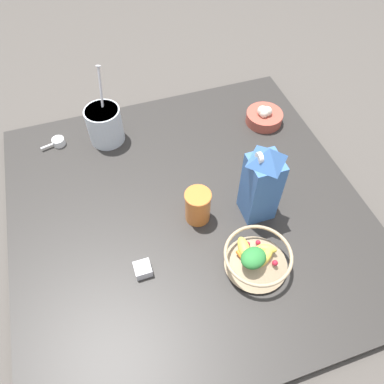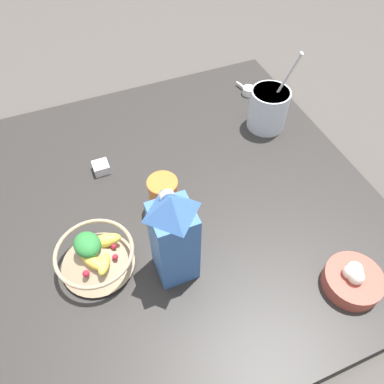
{
  "view_description": "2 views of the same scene",
  "coord_description": "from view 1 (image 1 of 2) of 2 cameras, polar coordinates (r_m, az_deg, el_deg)",
  "views": [
    {
      "loc": [
        0.64,
        -0.2,
        1.0
      ],
      "look_at": [
        -0.02,
        0.02,
        0.09
      ],
      "focal_mm": 35.0,
      "sensor_mm": 36.0,
      "label": 1
    },
    {
      "loc": [
        0.2,
        0.61,
        0.86
      ],
      "look_at": [
        -0.03,
        0.05,
        0.1
      ],
      "focal_mm": 35.0,
      "sensor_mm": 36.0,
      "label": 2
    }
  ],
  "objects": [
    {
      "name": "garlic_bowl",
      "position": [
        1.46,
        10.94,
        11.22
      ],
      "size": [
        0.14,
        0.14,
        0.07
      ],
      "color": "#B24C3D",
      "rests_on": "countertop"
    },
    {
      "name": "countertop",
      "position": [
        1.19,
        -0.62,
        -3.0
      ],
      "size": [
        1.09,
        1.09,
        0.03
      ],
      "color": "#2D2B28",
      "rests_on": "ground_plane"
    },
    {
      "name": "yogurt_tub",
      "position": [
        1.37,
        -13.19,
        10.14
      ],
      "size": [
        0.13,
        0.12,
        0.27
      ],
      "color": "silver",
      "rests_on": "countertop"
    },
    {
      "name": "ground_plane",
      "position": [
        1.21,
        -0.61,
        -3.43
      ],
      "size": [
        6.0,
        6.0,
        0.0
      ],
      "primitive_type": "plane",
      "color": "#4C4742"
    },
    {
      "name": "spice_jar",
      "position": [
        1.07,
        -7.49,
        -11.61
      ],
      "size": [
        0.05,
        0.05,
        0.03
      ],
      "color": "silver",
      "rests_on": "countertop"
    },
    {
      "name": "fruit_bowl",
      "position": [
        1.06,
        9.84,
        -9.9
      ],
      "size": [
        0.19,
        0.19,
        0.09
      ],
      "color": "tan",
      "rests_on": "countertop"
    },
    {
      "name": "drinking_cup",
      "position": [
        1.11,
        0.89,
        -2.08
      ],
      "size": [
        0.08,
        0.08,
        0.11
      ],
      "color": "orange",
      "rests_on": "countertop"
    },
    {
      "name": "measuring_scoop",
      "position": [
        1.43,
        -19.74,
        7.18
      ],
      "size": [
        0.04,
        0.09,
        0.03
      ],
      "color": "white",
      "rests_on": "countertop"
    },
    {
      "name": "milk_carton",
      "position": [
        1.08,
        10.57,
        1.43
      ],
      "size": [
        0.09,
        0.09,
        0.28
      ],
      "color": "#3D6BB2",
      "rests_on": "countertop"
    }
  ]
}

